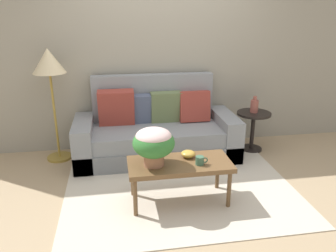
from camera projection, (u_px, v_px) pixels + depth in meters
name	position (u px, v px, depth m)	size (l,w,h in m)	color
ground_plane	(179.00, 186.00, 3.80)	(14.00, 14.00, 0.00)	tan
wall_back	(161.00, 43.00, 4.56)	(6.40, 0.12, 2.89)	gray
area_rug	(180.00, 188.00, 3.74)	(2.51, 1.94, 0.01)	beige
couch	(156.00, 132.00, 4.49)	(2.11, 0.86, 1.06)	slate
coffee_table	(180.00, 166.00, 3.37)	(1.04, 0.48, 0.45)	brown
side_table	(253.00, 124.00, 4.64)	(0.46, 0.46, 0.55)	black
floor_lamp	(49.00, 68.00, 4.09)	(0.40, 0.40, 1.45)	olive
potted_plant	(154.00, 143.00, 3.21)	(0.41, 0.41, 0.38)	#A36B4C
coffee_mug	(200.00, 160.00, 3.29)	(0.13, 0.08, 0.09)	#3D664C
snack_bowl	(188.00, 154.00, 3.45)	(0.15, 0.15, 0.07)	gold
table_vase	(254.00, 106.00, 4.57)	(0.11, 0.11, 0.23)	#934C42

